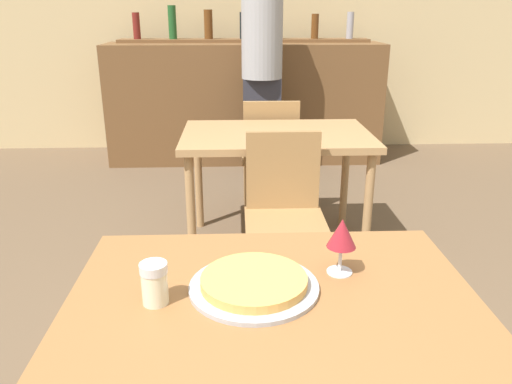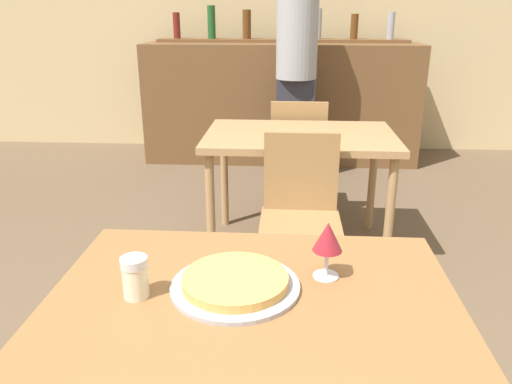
% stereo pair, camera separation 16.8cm
% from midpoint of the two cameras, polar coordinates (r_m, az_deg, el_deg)
% --- Properties ---
extents(wall_back, '(8.00, 0.05, 2.80)m').
position_cam_midpoint_polar(wall_back, '(5.36, 4.08, 19.93)').
color(wall_back, '#D1B784').
rests_on(wall_back, ground_plane).
extents(dining_table_near, '(1.04, 0.87, 0.74)m').
position_cam_midpoint_polar(dining_table_near, '(1.28, 3.32, -16.36)').
color(dining_table_near, brown).
rests_on(dining_table_near, ground_plane).
extents(dining_table_far, '(1.11, 0.74, 0.73)m').
position_cam_midpoint_polar(dining_table_far, '(2.99, 6.64, 5.08)').
color(dining_table_far, '#A87F51').
rests_on(dining_table_far, ground_plane).
extents(bar_counter, '(2.60, 0.56, 1.12)m').
position_cam_midpoint_polar(bar_counter, '(4.93, 3.84, 10.10)').
color(bar_counter, brown).
rests_on(bar_counter, ground_plane).
extents(bar_back_shelf, '(2.39, 0.24, 0.33)m').
position_cam_midpoint_polar(bar_back_shelf, '(5.00, 3.71, 17.49)').
color(bar_back_shelf, brown).
rests_on(bar_back_shelf, bar_counter).
extents(chair_far_side_front, '(0.40, 0.40, 0.84)m').
position_cam_midpoint_polar(chair_far_side_front, '(2.52, 7.02, -1.73)').
color(chair_far_side_front, olive).
rests_on(chair_far_side_front, ground_plane).
extents(chair_far_side_back, '(0.40, 0.40, 0.84)m').
position_cam_midpoint_polar(chair_far_side_back, '(3.55, 6.17, 4.77)').
color(chair_far_side_back, olive).
rests_on(chair_far_side_back, ground_plane).
extents(pizza_tray, '(0.34, 0.34, 0.04)m').
position_cam_midpoint_polar(pizza_tray, '(1.30, 1.35, -10.44)').
color(pizza_tray, '#A3A3A8').
rests_on(pizza_tray, dining_table_near).
extents(cheese_shaker, '(0.07, 0.07, 0.11)m').
position_cam_midpoint_polar(cheese_shaker, '(1.27, -9.96, -9.64)').
color(cheese_shaker, beige).
rests_on(cheese_shaker, dining_table_near).
extents(person_standing, '(0.34, 0.34, 1.82)m').
position_cam_midpoint_polar(person_standing, '(4.30, 5.80, 14.43)').
color(person_standing, '#2D2D38').
rests_on(person_standing, ground_plane).
extents(wine_glass, '(0.08, 0.08, 0.16)m').
position_cam_midpoint_polar(wine_glass, '(1.34, 11.80, -5.30)').
color(wine_glass, silver).
rests_on(wine_glass, dining_table_near).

